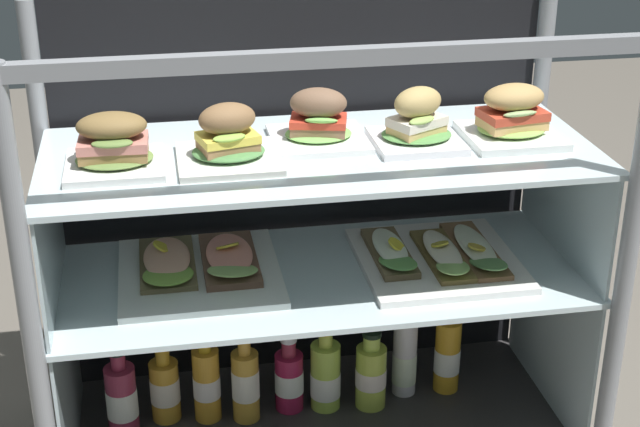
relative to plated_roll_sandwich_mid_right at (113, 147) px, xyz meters
name	(u,v)px	position (x,y,z in m)	size (l,w,h in m)	color
case_base_deck	(320,427)	(0.41, 0.03, -0.73)	(1.18, 0.53, 0.04)	#313030
case_frame	(310,202)	(0.41, 0.15, -0.21)	(1.18, 0.53, 0.98)	gray
riser_lower_tier	(320,352)	(0.41, 0.03, -0.52)	(1.10, 0.46, 0.37)	silver
shelf_lower_glass	(320,275)	(0.41, 0.03, -0.33)	(1.12, 0.47, 0.01)	silver
riser_upper_tier	(320,216)	(0.41, 0.03, -0.19)	(1.10, 0.46, 0.27)	silver
shelf_upper_glass	(320,153)	(0.41, 0.03, -0.05)	(1.12, 0.47, 0.01)	silver
plated_roll_sandwich_mid_right	(113,147)	(0.00, 0.00, 0.00)	(0.19, 0.19, 0.11)	white
plated_roll_sandwich_far_left	(228,141)	(0.22, 0.00, 0.00)	(0.20, 0.20, 0.12)	white
plated_roll_sandwich_near_left_corner	(318,123)	(0.41, 0.08, 0.00)	(0.20, 0.20, 0.12)	white
plated_roll_sandwich_right_of_center	(417,124)	(0.61, 0.02, 0.00)	(0.18, 0.18, 0.12)	white
plated_roll_sandwich_mid_left	(512,118)	(0.81, 0.02, 0.00)	(0.19, 0.19, 0.12)	white
open_sandwich_tray_far_right	(199,267)	(0.15, 0.07, -0.31)	(0.34, 0.36, 0.06)	white
open_sandwich_tray_center	(438,257)	(0.67, 0.02, -0.31)	(0.34, 0.36, 0.06)	white
juice_bottle_front_second	(122,398)	(-0.04, 0.07, -0.62)	(0.07, 0.07, 0.22)	#952D47
juice_bottle_tucked_behind	(165,388)	(0.06, 0.10, -0.63)	(0.07, 0.07, 0.20)	gold
juice_bottle_back_left	(207,382)	(0.15, 0.09, -0.61)	(0.06, 0.06, 0.23)	gold
juice_bottle_front_right_end	(246,383)	(0.24, 0.07, -0.62)	(0.06, 0.06, 0.23)	gold
juice_bottle_back_center	(289,379)	(0.35, 0.09, -0.63)	(0.07, 0.07, 0.20)	#9F1C42
juice_bottle_front_left_end	(325,376)	(0.43, 0.08, -0.63)	(0.07, 0.07, 0.21)	#B0D149
juice_bottle_near_post	(371,374)	(0.54, 0.07, -0.62)	(0.07, 0.07, 0.20)	#BCCF48
juice_bottle_back_right	(405,358)	(0.63, 0.11, -0.61)	(0.06, 0.06, 0.24)	silver
juice_bottle_front_middle	(447,354)	(0.73, 0.10, -0.61)	(0.06, 0.06, 0.24)	gold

